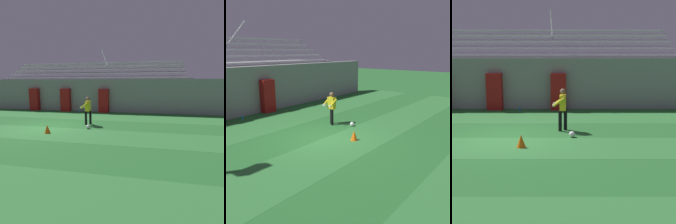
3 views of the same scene
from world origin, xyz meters
The scene contains 12 objects.
ground_plane centered at (0.00, 0.00, 0.00)m, with size 80.00×80.00×0.00m, color #286B2D.
turf_stripe_mid centered at (0.00, -1.21, 0.00)m, with size 28.00×2.40×0.01m, color #337A38.
turf_stripe_far centered at (0.00, 3.59, 0.00)m, with size 28.00×2.40×0.01m, color #337A38.
back_wall centered at (0.00, 6.50, 1.40)m, with size 24.00×0.60×2.80m, color gray.
padding_pillar_gate_left centered at (-1.74, 5.95, 1.00)m, with size 0.83×0.44×2.00m, color maroon.
padding_pillar_gate_right centered at (1.74, 5.95, 1.00)m, with size 0.83×0.44×2.00m, color maroon.
padding_pillar_far_left centered at (-4.80, 5.95, 1.00)m, with size 0.83×0.44×2.00m, color maroon.
bleacher_stand centered at (0.00, 8.84, 1.50)m, with size 18.00×4.05×5.43m.
goalkeeper centered at (1.98, 1.12, 0.95)m, with size 0.58×0.59×1.67m.
soccer_ball centered at (2.33, 0.09, 0.11)m, with size 0.22×0.22×0.22m, color white.
traffic_cone centered at (0.65, -1.19, 0.21)m, with size 0.30×0.30×0.42m, color orange.
water_bottle centered at (-0.33, 5.54, 0.12)m, with size 0.07×0.07×0.24m, color #1E8CD8.
Camera 1 is at (5.64, -9.39, 2.45)m, focal length 30.00 mm.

